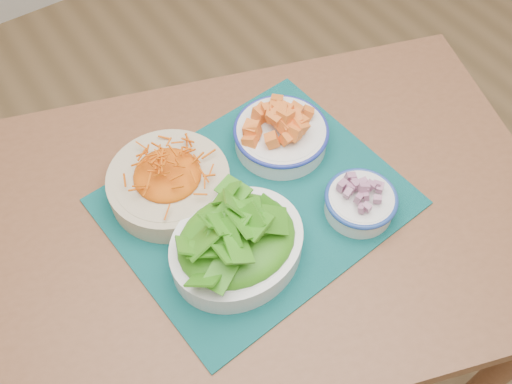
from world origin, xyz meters
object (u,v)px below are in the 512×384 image
(lettuce_bowl, at_px, (237,241))
(onion_bowl, at_px, (361,200))
(carrot_bowl, at_px, (168,180))
(table, at_px, (259,241))
(squash_bowl, at_px, (281,130))
(placemat, at_px, (256,202))

(lettuce_bowl, bearing_deg, onion_bowl, -18.67)
(carrot_bowl, xyz_separation_m, onion_bowl, (0.27, -0.23, -0.01))
(lettuce_bowl, bearing_deg, table, 25.41)
(carrot_bowl, distance_m, squash_bowl, 0.24)
(carrot_bowl, height_order, squash_bowl, squash_bowl)
(squash_bowl, bearing_deg, onion_bowl, -82.20)
(table, distance_m, placemat, 0.11)
(placemat, height_order, carrot_bowl, carrot_bowl)
(onion_bowl, bearing_deg, table, 146.98)
(lettuce_bowl, height_order, onion_bowl, lettuce_bowl)
(squash_bowl, bearing_deg, placemat, -143.50)
(table, relative_size, squash_bowl, 6.76)
(placemat, relative_size, lettuce_bowl, 1.91)
(placemat, relative_size, squash_bowl, 2.72)
(table, xyz_separation_m, placemat, (0.01, 0.02, 0.11))
(table, relative_size, carrot_bowl, 4.87)
(placemat, distance_m, lettuce_bowl, 0.13)
(table, distance_m, squash_bowl, 0.23)
(placemat, relative_size, carrot_bowl, 1.97)
(table, distance_m, lettuce_bowl, 0.19)
(table, relative_size, placemat, 2.48)
(carrot_bowl, bearing_deg, squash_bowl, -4.66)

